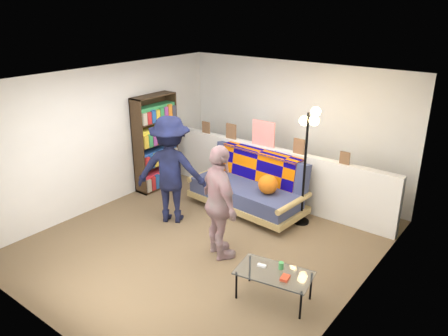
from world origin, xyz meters
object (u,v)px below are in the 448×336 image
object	(u,v)px
floor_lamp	(308,143)
person_right	(220,203)
bookshelf	(156,145)
futon_sofa	(250,187)
person_left	(171,170)
coffee_table	(275,274)

from	to	relation	value
floor_lamp	person_right	size ratio (longest dim) A/B	1.17
bookshelf	person_right	bearing A→B (deg)	-25.90
floor_lamp	person_right	world-z (taller)	floor_lamp
futon_sofa	floor_lamp	world-z (taller)	floor_lamp
bookshelf	person_left	distance (m)	1.44
bookshelf	floor_lamp	xyz separation A→B (m)	(2.93, 0.41, 0.52)
futon_sofa	person_right	distance (m)	1.63
coffee_table	person_left	xyz separation A→B (m)	(-2.40, 0.75, 0.52)
coffee_table	person_right	world-z (taller)	person_right
futon_sofa	floor_lamp	distance (m)	1.36
person_left	coffee_table	bearing A→B (deg)	132.15
person_left	person_right	xyz separation A→B (m)	(1.29, -0.39, -0.06)
person_right	coffee_table	bearing A→B (deg)	-168.87
futon_sofa	person_right	bearing A→B (deg)	-71.06
futon_sofa	person_left	distance (m)	1.42
bookshelf	coffee_table	bearing A→B (deg)	-23.56
bookshelf	person_left	world-z (taller)	bookshelf
floor_lamp	person_left	size ratio (longest dim) A/B	1.09
coffee_table	person_left	world-z (taller)	person_left
futon_sofa	person_left	bearing A→B (deg)	-125.36
bookshelf	person_right	xyz separation A→B (m)	(2.47, -1.20, -0.02)
person_left	bookshelf	bearing A→B (deg)	-64.85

